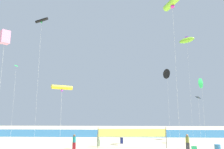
{
  "coord_description": "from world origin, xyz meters",
  "views": [
    {
      "loc": [
        0.2,
        -17.31,
        3.79
      ],
      "look_at": [
        -1.02,
        9.37,
        8.75
      ],
      "focal_mm": 34.96,
      "sensor_mm": 36.0,
      "label": 1
    }
  ],
  "objects_px": {
    "beachgoer_white_shirt": "(122,136)",
    "beachgoer_olive_shirt": "(187,141)",
    "kite_green_diamond": "(16,67)",
    "kite_yellow_tube": "(62,88)",
    "trash_barrel": "(218,149)",
    "kite_lime_tube": "(172,3)",
    "kite_green_delta": "(202,83)",
    "beachgoer_sage_shirt": "(99,138)",
    "kite_pink_box": "(5,37)",
    "beachgoer_teal_shirt": "(74,141)",
    "kite_black_tube": "(42,21)",
    "kite_lime_inflatable": "(187,40)",
    "volleyball_net": "(132,134)",
    "kite_black_delta": "(167,74)",
    "kite_black_diamond": "(198,97)"
  },
  "relations": [
    {
      "from": "kite_lime_tube",
      "to": "kite_pink_box",
      "type": "bearing_deg",
      "value": 179.28
    },
    {
      "from": "kite_pink_box",
      "to": "kite_black_tube",
      "type": "distance_m",
      "value": 10.24
    },
    {
      "from": "volleyball_net",
      "to": "kite_green_delta",
      "type": "distance_m",
      "value": 15.3
    },
    {
      "from": "beachgoer_white_shirt",
      "to": "volleyball_net",
      "type": "height_order",
      "value": "volleyball_net"
    },
    {
      "from": "beachgoer_olive_shirt",
      "to": "kite_black_diamond",
      "type": "height_order",
      "value": "kite_black_diamond"
    },
    {
      "from": "beachgoer_white_shirt",
      "to": "kite_lime_inflatable",
      "type": "bearing_deg",
      "value": -163.63
    },
    {
      "from": "kite_lime_tube",
      "to": "kite_black_delta",
      "type": "height_order",
      "value": "kite_lime_tube"
    },
    {
      "from": "beachgoer_white_shirt",
      "to": "beachgoer_olive_shirt",
      "type": "distance_m",
      "value": 8.75
    },
    {
      "from": "beachgoer_olive_shirt",
      "to": "kite_green_delta",
      "type": "height_order",
      "value": "kite_green_delta"
    },
    {
      "from": "kite_pink_box",
      "to": "kite_yellow_tube",
      "type": "distance_m",
      "value": 7.88
    },
    {
      "from": "kite_green_delta",
      "to": "kite_black_tube",
      "type": "distance_m",
      "value": 25.67
    },
    {
      "from": "beachgoer_sage_shirt",
      "to": "beachgoer_teal_shirt",
      "type": "height_order",
      "value": "beachgoer_sage_shirt"
    },
    {
      "from": "beachgoer_white_shirt",
      "to": "kite_black_tube",
      "type": "distance_m",
      "value": 19.58
    },
    {
      "from": "beachgoer_white_shirt",
      "to": "kite_black_diamond",
      "type": "relative_size",
      "value": 0.29
    },
    {
      "from": "kite_yellow_tube",
      "to": "kite_green_diamond",
      "type": "bearing_deg",
      "value": 137.77
    },
    {
      "from": "beachgoer_sage_shirt",
      "to": "beachgoer_olive_shirt",
      "type": "xyz_separation_m",
      "value": [
        10.19,
        -1.95,
        -0.05
      ]
    },
    {
      "from": "trash_barrel",
      "to": "kite_green_delta",
      "type": "relative_size",
      "value": 0.1
    },
    {
      "from": "beachgoer_olive_shirt",
      "to": "volleyball_net",
      "type": "height_order",
      "value": "volleyball_net"
    },
    {
      "from": "kite_green_diamond",
      "to": "kite_yellow_tube",
      "type": "relative_size",
      "value": 1.59
    },
    {
      "from": "kite_green_delta",
      "to": "beachgoer_sage_shirt",
      "type": "bearing_deg",
      "value": -157.22
    },
    {
      "from": "beachgoer_sage_shirt",
      "to": "kite_black_diamond",
      "type": "relative_size",
      "value": 0.28
    },
    {
      "from": "beachgoer_sage_shirt",
      "to": "kite_lime_inflatable",
      "type": "relative_size",
      "value": 0.1
    },
    {
      "from": "beachgoer_olive_shirt",
      "to": "beachgoer_teal_shirt",
      "type": "distance_m",
      "value": 12.73
    },
    {
      "from": "beachgoer_white_shirt",
      "to": "kite_lime_tube",
      "type": "relative_size",
      "value": 0.12
    },
    {
      "from": "volleyball_net",
      "to": "kite_black_tube",
      "type": "height_order",
      "value": "kite_black_tube"
    },
    {
      "from": "kite_pink_box",
      "to": "kite_lime_inflatable",
      "type": "xyz_separation_m",
      "value": [
        22.86,
        16.92,
        5.29
      ]
    },
    {
      "from": "beachgoer_olive_shirt",
      "to": "volleyball_net",
      "type": "bearing_deg",
      "value": -121.2
    },
    {
      "from": "beachgoer_teal_shirt",
      "to": "kite_lime_inflatable",
      "type": "relative_size",
      "value": 0.09
    },
    {
      "from": "kite_black_diamond",
      "to": "kite_green_diamond",
      "type": "distance_m",
      "value": 24.6
    },
    {
      "from": "kite_green_delta",
      "to": "kite_black_delta",
      "type": "xyz_separation_m",
      "value": [
        -6.52,
        -6.25,
        0.33
      ]
    },
    {
      "from": "beachgoer_sage_shirt",
      "to": "beachgoer_teal_shirt",
      "type": "relative_size",
      "value": 1.09
    },
    {
      "from": "kite_pink_box",
      "to": "kite_black_delta",
      "type": "distance_m",
      "value": 19.17
    },
    {
      "from": "kite_green_diamond",
      "to": "kite_green_delta",
      "type": "bearing_deg",
      "value": 15.28
    },
    {
      "from": "beachgoer_white_shirt",
      "to": "kite_lime_inflatable",
      "type": "relative_size",
      "value": 0.11
    },
    {
      "from": "beachgoer_olive_shirt",
      "to": "kite_yellow_tube",
      "type": "bearing_deg",
      "value": -89.39
    },
    {
      "from": "kite_black_diamond",
      "to": "kite_green_delta",
      "type": "height_order",
      "value": "kite_green_delta"
    },
    {
      "from": "beachgoer_teal_shirt",
      "to": "kite_green_diamond",
      "type": "xyz_separation_m",
      "value": [
        -8.19,
        1.56,
        9.02
      ]
    },
    {
      "from": "volleyball_net",
      "to": "kite_pink_box",
      "type": "bearing_deg",
      "value": -153.02
    },
    {
      "from": "beachgoer_olive_shirt",
      "to": "kite_green_diamond",
      "type": "relative_size",
      "value": 0.16
    },
    {
      "from": "beachgoer_white_shirt",
      "to": "kite_green_delta",
      "type": "distance_m",
      "value": 15.05
    },
    {
      "from": "trash_barrel",
      "to": "kite_green_diamond",
      "type": "height_order",
      "value": "kite_green_diamond"
    },
    {
      "from": "beachgoer_olive_shirt",
      "to": "kite_black_tube",
      "type": "xyz_separation_m",
      "value": [
        -18.57,
        2.77,
        16.02
      ]
    },
    {
      "from": "kite_lime_tube",
      "to": "kite_yellow_tube",
      "type": "distance_m",
      "value": 13.25
    },
    {
      "from": "beachgoer_teal_shirt",
      "to": "kite_black_tube",
      "type": "height_order",
      "value": "kite_black_tube"
    },
    {
      "from": "beachgoer_olive_shirt",
      "to": "kite_black_tube",
      "type": "relative_size",
      "value": 0.1
    },
    {
      "from": "kite_black_delta",
      "to": "kite_yellow_tube",
      "type": "height_order",
      "value": "kite_black_delta"
    },
    {
      "from": "beachgoer_white_shirt",
      "to": "kite_black_delta",
      "type": "xyz_separation_m",
      "value": [
        5.92,
        -2.61,
        7.98
      ]
    },
    {
      "from": "beachgoer_sage_shirt",
      "to": "kite_lime_tube",
      "type": "distance_m",
      "value": 17.53
    },
    {
      "from": "kite_black_diamond",
      "to": "kite_pink_box",
      "type": "xyz_separation_m",
      "value": [
        -21.91,
        -10.43,
        5.16
      ]
    },
    {
      "from": "kite_lime_inflatable",
      "to": "kite_yellow_tube",
      "type": "xyz_separation_m",
      "value": [
        -16.83,
        -17.31,
        -10.36
      ]
    }
  ]
}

